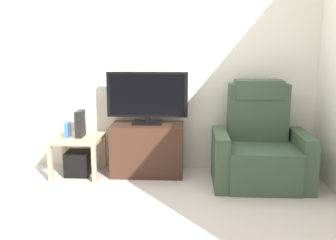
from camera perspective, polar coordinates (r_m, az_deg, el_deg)
ground_plane at (r=3.57m, az=-3.54°, el=-12.64°), size 6.40×6.40×0.00m
wall_back at (r=4.39m, az=-2.03°, el=9.34°), size 6.40×0.06×2.60m
tv_stand at (r=4.28m, az=-3.10°, el=-4.42°), size 0.80×0.43×0.58m
television at (r=4.18m, az=-3.16°, el=3.55°), size 0.90×0.20×0.58m
recliner_armchair at (r=4.10m, az=13.70°, el=-4.24°), size 0.98×0.78×1.08m
side_table at (r=4.34m, az=-13.50°, el=-3.37°), size 0.54×0.54×0.44m
subwoofer_box at (r=4.41m, az=-13.36°, el=-6.37°), size 0.27×0.27×0.27m
book_upright at (r=4.32m, az=-14.94°, el=-1.44°), size 0.04×0.12×0.17m
game_console at (r=4.29m, az=-13.14°, el=-0.55°), size 0.07×0.20×0.29m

